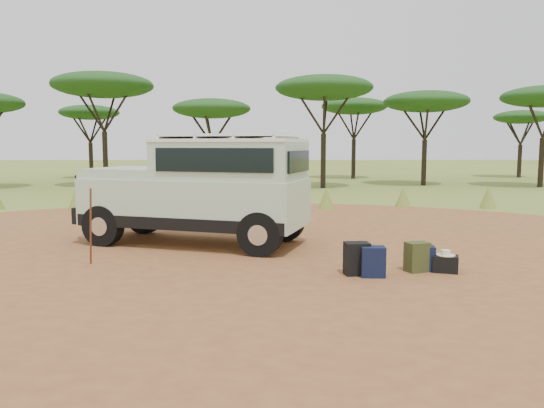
{
  "coord_description": "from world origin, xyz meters",
  "views": [
    {
      "loc": [
        0.59,
        -10.71,
        2.35
      ],
      "look_at": [
        0.86,
        1.24,
        1.0
      ],
      "focal_mm": 35.0,
      "sensor_mm": 36.0,
      "label": 1
    }
  ],
  "objects_px": {
    "duffel_navy": "(423,258)",
    "safari_vehicle": "(202,192)",
    "backpack_olive": "(417,257)",
    "backpack_navy": "(373,262)",
    "hard_case": "(445,264)",
    "walking_staff": "(91,227)",
    "backpack_black": "(357,259)"
  },
  "relations": [
    {
      "from": "walking_staff",
      "to": "backpack_olive",
      "type": "distance_m",
      "value": 6.23
    },
    {
      "from": "safari_vehicle",
      "to": "duffel_navy",
      "type": "xyz_separation_m",
      "value": [
        4.39,
        -2.78,
        -1.01
      ]
    },
    {
      "from": "backpack_navy",
      "to": "duffel_navy",
      "type": "xyz_separation_m",
      "value": [
        1.03,
        0.45,
        -0.04
      ]
    },
    {
      "from": "backpack_olive",
      "to": "safari_vehicle",
      "type": "bearing_deg",
      "value": 127.94
    },
    {
      "from": "duffel_navy",
      "to": "hard_case",
      "type": "distance_m",
      "value": 0.41
    },
    {
      "from": "safari_vehicle",
      "to": "walking_staff",
      "type": "relative_size",
      "value": 3.64
    },
    {
      "from": "safari_vehicle",
      "to": "backpack_olive",
      "type": "bearing_deg",
      "value": -15.03
    },
    {
      "from": "backpack_olive",
      "to": "duffel_navy",
      "type": "bearing_deg",
      "value": 13.44
    },
    {
      "from": "walking_staff",
      "to": "backpack_olive",
      "type": "relative_size",
      "value": 2.78
    },
    {
      "from": "backpack_navy",
      "to": "backpack_olive",
      "type": "bearing_deg",
      "value": 26.01
    },
    {
      "from": "safari_vehicle",
      "to": "backpack_navy",
      "type": "bearing_deg",
      "value": -24.93
    },
    {
      "from": "safari_vehicle",
      "to": "walking_staff",
      "type": "height_order",
      "value": "safari_vehicle"
    },
    {
      "from": "walking_staff",
      "to": "hard_case",
      "type": "relative_size",
      "value": 3.45
    },
    {
      "from": "safari_vehicle",
      "to": "duffel_navy",
      "type": "bearing_deg",
      "value": -13.43
    },
    {
      "from": "walking_staff",
      "to": "hard_case",
      "type": "distance_m",
      "value": 6.75
    },
    {
      "from": "walking_staff",
      "to": "backpack_navy",
      "type": "height_order",
      "value": "walking_staff"
    },
    {
      "from": "backpack_navy",
      "to": "hard_case",
      "type": "distance_m",
      "value": 1.45
    },
    {
      "from": "duffel_navy",
      "to": "safari_vehicle",
      "type": "bearing_deg",
      "value": 155.96
    },
    {
      "from": "duffel_navy",
      "to": "hard_case",
      "type": "bearing_deg",
      "value": -11.21
    },
    {
      "from": "backpack_black",
      "to": "backpack_olive",
      "type": "bearing_deg",
      "value": 5.21
    },
    {
      "from": "backpack_navy",
      "to": "backpack_black",
      "type": "bearing_deg",
      "value": 153.06
    },
    {
      "from": "walking_staff",
      "to": "backpack_olive",
      "type": "height_order",
      "value": "walking_staff"
    },
    {
      "from": "backpack_navy",
      "to": "backpack_olive",
      "type": "distance_m",
      "value": 0.97
    },
    {
      "from": "walking_staff",
      "to": "backpack_black",
      "type": "relative_size",
      "value": 2.6
    },
    {
      "from": "walking_staff",
      "to": "backpack_black",
      "type": "distance_m",
      "value": 5.11
    },
    {
      "from": "walking_staff",
      "to": "hard_case",
      "type": "height_order",
      "value": "walking_staff"
    },
    {
      "from": "safari_vehicle",
      "to": "backpack_olive",
      "type": "relative_size",
      "value": 10.14
    },
    {
      "from": "backpack_navy",
      "to": "hard_case",
      "type": "relative_size",
      "value": 1.22
    },
    {
      "from": "backpack_navy",
      "to": "hard_case",
      "type": "bearing_deg",
      "value": 16.44
    },
    {
      "from": "duffel_navy",
      "to": "walking_staff",
      "type": "bearing_deg",
      "value": -176.83
    },
    {
      "from": "walking_staff",
      "to": "duffel_navy",
      "type": "xyz_separation_m",
      "value": [
        6.31,
        -0.57,
        -0.53
      ]
    },
    {
      "from": "duffel_navy",
      "to": "backpack_olive",
      "type": "bearing_deg",
      "value": -140.14
    }
  ]
}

